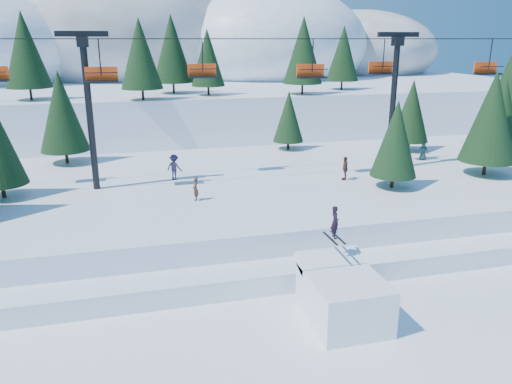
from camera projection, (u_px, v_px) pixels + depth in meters
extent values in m
plane|color=white|center=(314.00, 354.00, 20.32)|extent=(160.00, 160.00, 0.00)
cube|color=white|center=(226.00, 196.00, 36.60)|extent=(70.00, 22.00, 2.50)
cube|color=white|center=(262.00, 261.00, 27.56)|extent=(70.00, 6.00, 1.10)
cube|color=white|center=(167.00, 98.00, 82.34)|extent=(110.00, 60.00, 6.00)
ellipsoid|color=#605B59|center=(124.00, 33.00, 87.13)|extent=(44.00, 39.60, 26.40)
ellipsoid|color=white|center=(269.00, 44.00, 86.04)|extent=(34.00, 30.60, 19.72)
ellipsoid|color=#605B59|center=(359.00, 50.00, 96.78)|extent=(30.00, 27.00, 15.00)
cylinder|color=black|center=(143.00, 94.00, 53.43)|extent=(0.26, 0.26, 1.19)
cone|color=#18351A|center=(140.00, 53.00, 52.19)|extent=(4.41, 4.41, 7.30)
cylinder|color=black|center=(208.00, 90.00, 58.17)|extent=(0.26, 0.26, 1.05)
cone|color=#18351A|center=(208.00, 57.00, 57.07)|extent=(3.89, 3.89, 6.43)
cylinder|color=black|center=(302.00, 89.00, 59.08)|extent=(0.26, 0.26, 1.24)
cone|color=#18351A|center=(303.00, 50.00, 57.77)|extent=(4.60, 4.60, 7.60)
cylinder|color=black|center=(31.00, 94.00, 53.56)|extent=(0.26, 0.26, 1.28)
cone|color=#18351A|center=(25.00, 50.00, 52.21)|extent=(4.76, 4.76, 7.87)
cylinder|color=black|center=(342.00, 85.00, 64.63)|extent=(0.26, 0.26, 1.12)
cone|color=#18351A|center=(343.00, 53.00, 63.46)|extent=(4.14, 4.14, 6.85)
cylinder|color=black|center=(174.00, 88.00, 60.13)|extent=(0.26, 0.26, 1.28)
cone|color=#18351A|center=(172.00, 48.00, 58.78)|extent=(4.75, 4.75, 7.86)
cube|color=white|center=(344.00, 299.00, 22.44)|extent=(3.21, 3.97, 2.17)
cube|color=white|center=(330.00, 260.00, 23.68)|extent=(3.21, 1.39, 0.77)
imported|color=black|center=(335.00, 222.00, 23.03)|extent=(0.42, 0.60, 1.56)
cube|color=black|center=(330.00, 238.00, 23.22)|extent=(0.11, 1.65, 0.03)
cube|color=black|center=(338.00, 238.00, 23.31)|extent=(0.11, 1.65, 0.03)
cylinder|color=black|center=(90.00, 115.00, 32.60)|extent=(0.44, 0.44, 10.00)
cube|color=black|center=(82.00, 34.00, 31.10)|extent=(3.20, 0.35, 0.35)
cube|color=black|center=(83.00, 41.00, 31.23)|extent=(0.70, 0.70, 0.70)
cylinder|color=black|center=(393.00, 105.00, 37.89)|extent=(0.44, 0.44, 10.00)
cube|color=black|center=(398.00, 34.00, 36.39)|extent=(3.20, 0.35, 0.35)
cube|color=black|center=(398.00, 41.00, 36.52)|extent=(0.70, 0.70, 0.70)
cylinder|color=black|center=(257.00, 39.00, 32.72)|extent=(46.00, 0.06, 0.06)
cylinder|color=black|center=(248.00, 39.00, 34.94)|extent=(46.00, 0.06, 0.06)
cylinder|color=black|center=(100.00, 57.00, 30.64)|extent=(0.08, 0.08, 2.20)
cube|color=black|center=(102.00, 82.00, 31.07)|extent=(2.00, 0.75, 0.12)
cube|color=#FF4811|center=(101.00, 74.00, 31.29)|extent=(2.00, 0.10, 0.85)
cylinder|color=black|center=(101.00, 73.00, 30.58)|extent=(2.00, 0.06, 0.06)
cylinder|color=black|center=(202.00, 55.00, 34.48)|extent=(0.08, 0.08, 2.20)
cube|color=black|center=(203.00, 77.00, 34.90)|extent=(2.00, 0.75, 0.12)
cube|color=#FF4811|center=(202.00, 70.00, 35.12)|extent=(2.00, 0.10, 0.85)
cylinder|color=black|center=(204.00, 69.00, 34.42)|extent=(2.00, 0.06, 0.06)
cylinder|color=black|center=(313.00, 56.00, 33.99)|extent=(0.08, 0.08, 2.20)
cube|color=black|center=(312.00, 77.00, 34.42)|extent=(2.00, 0.75, 0.12)
cube|color=#FF4811|center=(310.00, 70.00, 34.64)|extent=(2.00, 0.10, 0.85)
cylinder|color=black|center=(314.00, 69.00, 33.93)|extent=(2.00, 0.06, 0.06)
cylinder|color=black|center=(384.00, 54.00, 37.81)|extent=(0.08, 0.08, 2.20)
cube|color=black|center=(382.00, 73.00, 38.24)|extent=(2.00, 0.75, 0.12)
cube|color=#FF4811|center=(380.00, 67.00, 38.46)|extent=(2.00, 0.10, 0.85)
cylinder|color=black|center=(385.00, 66.00, 37.75)|extent=(2.00, 0.06, 0.06)
cylinder|color=black|center=(491.00, 54.00, 37.41)|extent=(0.08, 0.08, 2.20)
cube|color=black|center=(488.00, 74.00, 37.84)|extent=(2.00, 0.75, 0.12)
cube|color=#FF4811|center=(485.00, 68.00, 38.06)|extent=(2.00, 0.10, 0.85)
cylinder|color=black|center=(492.00, 67.00, 37.35)|extent=(2.00, 0.06, 0.06)
cylinder|color=black|center=(484.00, 168.00, 37.40)|extent=(0.26, 0.26, 1.08)
cone|color=#18351A|center=(492.00, 116.00, 36.27)|extent=(4.00, 4.00, 6.62)
cylinder|color=black|center=(497.00, 153.00, 42.43)|extent=(0.26, 0.26, 0.94)
cone|color=#18351A|center=(502.00, 114.00, 41.43)|extent=(3.50, 3.50, 5.80)
cylinder|color=black|center=(505.00, 140.00, 46.97)|extent=(0.26, 0.26, 1.42)
cylinder|color=black|center=(408.00, 146.00, 45.58)|extent=(0.26, 0.26, 0.89)
cone|color=#18351A|center=(411.00, 111.00, 44.65)|extent=(3.32, 3.32, 5.49)
cylinder|color=black|center=(67.00, 157.00, 41.00)|extent=(0.26, 0.26, 1.05)
cone|color=#18351A|center=(61.00, 111.00, 39.89)|extent=(3.89, 3.89, 6.43)
cylinder|color=black|center=(288.00, 145.00, 46.10)|extent=(0.26, 0.26, 0.75)
cone|color=#18351A|center=(289.00, 116.00, 45.32)|extent=(2.79, 2.79, 4.61)
cylinder|color=black|center=(3.00, 191.00, 32.09)|extent=(0.26, 0.26, 0.89)
cylinder|color=black|center=(392.00, 181.00, 34.25)|extent=(0.26, 0.26, 0.84)
cone|color=#18351A|center=(396.00, 138.00, 33.37)|extent=(3.11, 3.11, 5.15)
imported|color=#402A1F|center=(345.00, 168.00, 35.95)|extent=(0.73, 1.09, 1.72)
imported|color=#2F2245|center=(174.00, 167.00, 36.01)|extent=(1.37, 1.26, 1.85)
imported|color=#1C3733|center=(423.00, 151.00, 41.90)|extent=(0.89, 0.80, 1.53)
imported|color=#4A2F1E|center=(196.00, 189.00, 31.36)|extent=(0.46, 0.61, 1.52)
cylinder|color=black|center=(348.00, 283.00, 25.29)|extent=(0.06, 0.06, 0.90)
cylinder|color=black|center=(384.00, 268.00, 26.90)|extent=(0.06, 0.06, 0.90)
cube|color=#FF4811|center=(366.00, 274.00, 26.07)|extent=(2.60, 1.11, 0.55)
cylinder|color=black|center=(390.00, 254.00, 28.68)|extent=(0.06, 0.06, 0.90)
cylinder|color=black|center=(441.00, 257.00, 28.25)|extent=(0.06, 0.06, 0.90)
cube|color=#FF4811|center=(416.00, 254.00, 28.44)|extent=(2.58, 1.17, 0.55)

